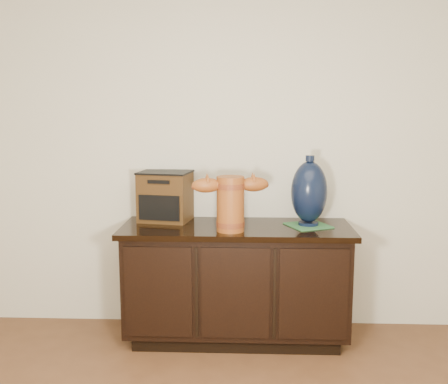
{
  "coord_description": "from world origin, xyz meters",
  "views": [
    {
      "loc": [
        0.05,
        -1.02,
        1.5
      ],
      "look_at": [
        -0.08,
        2.18,
        0.98
      ],
      "focal_mm": 42.0,
      "sensor_mm": 36.0,
      "label": 1
    }
  ],
  "objects_px": {
    "tv_radio": "(165,196)",
    "lamp_base": "(309,192)",
    "spray_can": "(229,210)",
    "sideboard": "(236,282)",
    "terracotta_vessel": "(230,200)"
  },
  "relations": [
    {
      "from": "sideboard",
      "to": "lamp_base",
      "type": "relative_size",
      "value": 3.3
    },
    {
      "from": "sideboard",
      "to": "tv_radio",
      "type": "height_order",
      "value": "tv_radio"
    },
    {
      "from": "terracotta_vessel",
      "to": "tv_radio",
      "type": "xyz_separation_m",
      "value": [
        -0.44,
        0.28,
        -0.03
      ]
    },
    {
      "from": "lamp_base",
      "to": "spray_can",
      "type": "xyz_separation_m",
      "value": [
        -0.51,
        0.08,
        -0.14
      ]
    },
    {
      "from": "lamp_base",
      "to": "sideboard",
      "type": "bearing_deg",
      "value": -177.02
    },
    {
      "from": "terracotta_vessel",
      "to": "tv_radio",
      "type": "bearing_deg",
      "value": 135.92
    },
    {
      "from": "tv_radio",
      "to": "sideboard",
      "type": "bearing_deg",
      "value": -7.4
    },
    {
      "from": "terracotta_vessel",
      "to": "lamp_base",
      "type": "distance_m",
      "value": 0.52
    },
    {
      "from": "sideboard",
      "to": "tv_radio",
      "type": "xyz_separation_m",
      "value": [
        -0.47,
        0.15,
        0.53
      ]
    },
    {
      "from": "terracotta_vessel",
      "to": "tv_radio",
      "type": "distance_m",
      "value": 0.52
    },
    {
      "from": "sideboard",
      "to": "tv_radio",
      "type": "distance_m",
      "value": 0.73
    },
    {
      "from": "sideboard",
      "to": "terracotta_vessel",
      "type": "distance_m",
      "value": 0.57
    },
    {
      "from": "tv_radio",
      "to": "lamp_base",
      "type": "distance_m",
      "value": 0.94
    },
    {
      "from": "terracotta_vessel",
      "to": "spray_can",
      "type": "bearing_deg",
      "value": 83.42
    },
    {
      "from": "terracotta_vessel",
      "to": "spray_can",
      "type": "height_order",
      "value": "terracotta_vessel"
    }
  ]
}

